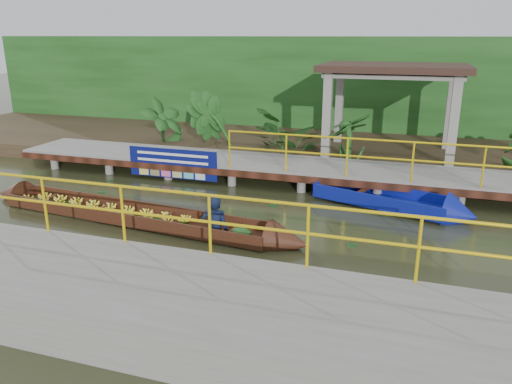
% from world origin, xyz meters
% --- Properties ---
extents(ground, '(80.00, 80.00, 0.00)m').
position_xyz_m(ground, '(0.00, 0.00, 0.00)').
color(ground, '#262E17').
rests_on(ground, ground).
extents(land_strip, '(30.00, 8.00, 0.45)m').
position_xyz_m(land_strip, '(0.00, 7.50, 0.23)').
color(land_strip, '#312818').
rests_on(land_strip, ground).
extents(far_dock, '(16.00, 2.06, 1.66)m').
position_xyz_m(far_dock, '(0.02, 3.43, 0.48)').
color(far_dock, slate).
rests_on(far_dock, ground).
extents(near_dock, '(18.00, 2.40, 1.73)m').
position_xyz_m(near_dock, '(1.00, -4.20, 0.30)').
color(near_dock, slate).
rests_on(near_dock, ground).
extents(pavilion, '(4.40, 3.00, 3.00)m').
position_xyz_m(pavilion, '(3.00, 6.30, 2.82)').
color(pavilion, slate).
rests_on(pavilion, ground).
extents(foliage_backdrop, '(30.00, 0.80, 4.00)m').
position_xyz_m(foliage_backdrop, '(0.00, 10.00, 2.00)').
color(foliage_backdrop, '#184114').
rests_on(foliage_backdrop, ground).
extents(vendor_boat, '(8.53, 1.69, 1.98)m').
position_xyz_m(vendor_boat, '(-1.86, -0.65, 0.24)').
color(vendor_boat, '#33160E').
rests_on(vendor_boat, ground).
extents(moored_blue_boat, '(4.03, 2.19, 0.93)m').
position_xyz_m(moored_blue_boat, '(4.07, 1.86, 0.17)').
color(moored_blue_boat, navy).
rests_on(moored_blue_boat, ground).
extents(blue_banner, '(2.73, 0.04, 0.85)m').
position_xyz_m(blue_banner, '(-2.72, 2.48, 0.56)').
color(blue_banner, '#0B125D').
rests_on(blue_banner, ground).
extents(tropical_plants, '(14.25, 1.25, 1.57)m').
position_xyz_m(tropical_plants, '(1.66, 5.30, 1.23)').
color(tropical_plants, '#184114').
rests_on(tropical_plants, ground).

